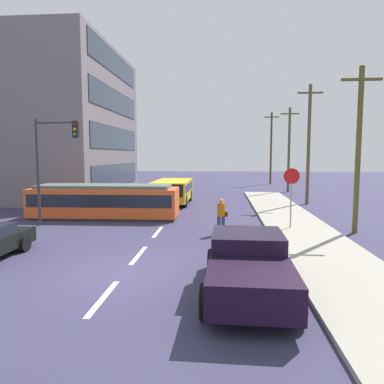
{
  "coord_description": "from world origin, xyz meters",
  "views": [
    {
      "loc": [
        3.01,
        -10.74,
        3.66
      ],
      "look_at": [
        1.39,
        8.98,
        1.63
      ],
      "focal_mm": 33.89,
      "sensor_mm": 36.0,
      "label": 1
    }
  ],
  "objects": [
    {
      "name": "ground_plane",
      "position": [
        0.0,
        10.0,
        0.0
      ],
      "size": [
        120.0,
        120.0,
        0.0
      ],
      "primitive_type": "plane",
      "color": "#383453"
    },
    {
      "name": "sidewalk_curb_right",
      "position": [
        6.8,
        6.0,
        0.07
      ],
      "size": [
        3.2,
        36.0,
        0.14
      ],
      "primitive_type": "cube",
      "color": "#A29B8D",
      "rests_on": "ground"
    },
    {
      "name": "lane_stripe_0",
      "position": [
        0.0,
        -2.0,
        0.01
      ],
      "size": [
        0.16,
        2.4,
        0.01
      ],
      "primitive_type": "cube",
      "color": "silver",
      "rests_on": "ground"
    },
    {
      "name": "lane_stripe_1",
      "position": [
        0.0,
        2.0,
        0.01
      ],
      "size": [
        0.16,
        2.4,
        0.01
      ],
      "primitive_type": "cube",
      "color": "silver",
      "rests_on": "ground"
    },
    {
      "name": "lane_stripe_2",
      "position": [
        0.0,
        6.0,
        0.01
      ],
      "size": [
        0.16,
        2.4,
        0.01
      ],
      "primitive_type": "cube",
      "color": "silver",
      "rests_on": "ground"
    },
    {
      "name": "lane_stripe_3",
      "position": [
        0.0,
        15.62,
        0.01
      ],
      "size": [
        0.16,
        2.4,
        0.01
      ],
      "primitive_type": "cube",
      "color": "silver",
      "rests_on": "ground"
    },
    {
      "name": "lane_stripe_4",
      "position": [
        0.0,
        21.62,
        0.01
      ],
      "size": [
        0.16,
        2.4,
        0.01
      ],
      "primitive_type": "cube",
      "color": "silver",
      "rests_on": "ground"
    },
    {
      "name": "corner_building",
      "position": [
        -13.9,
        20.78,
        6.4
      ],
      "size": [
        15.38,
        15.42,
        12.8
      ],
      "color": "slate",
      "rests_on": "ground"
    },
    {
      "name": "streetcar_tram",
      "position": [
        -3.74,
        9.62,
        1.01
      ],
      "size": [
        8.48,
        2.71,
        1.95
      ],
      "color": "#EA5723",
      "rests_on": "ground"
    },
    {
      "name": "city_bus",
      "position": [
        -0.67,
        16.08,
        1.01
      ],
      "size": [
        2.59,
        5.65,
        1.75
      ],
      "color": "gold",
      "rests_on": "ground"
    },
    {
      "name": "pedestrian_crossing",
      "position": [
        3.0,
        5.78,
        0.94
      ],
      "size": [
        0.49,
        0.36,
        1.67
      ],
      "color": "#2D3B52",
      "rests_on": "ground"
    },
    {
      "name": "pickup_truck_parked",
      "position": [
        3.72,
        -1.42,
        0.8
      ],
      "size": [
        2.36,
        5.04,
        1.55
      ],
      "color": "black",
      "rests_on": "ground"
    },
    {
      "name": "stop_sign",
      "position": [
        6.37,
        6.99,
        2.19
      ],
      "size": [
        0.76,
        0.07,
        2.88
      ],
      "color": "gray",
      "rests_on": "sidewalk_curb_right"
    },
    {
      "name": "traffic_light_mast",
      "position": [
        -5.58,
        7.16,
        3.78
      ],
      "size": [
        2.28,
        0.33,
        5.49
      ],
      "color": "#333333",
      "rests_on": "ground"
    },
    {
      "name": "utility_pole_near",
      "position": [
        9.28,
        6.62,
        4.01
      ],
      "size": [
        1.8,
        0.24,
        7.66
      ],
      "color": "brown",
      "rests_on": "ground"
    },
    {
      "name": "utility_pole_mid",
      "position": [
        9.35,
        16.61,
        4.55
      ],
      "size": [
        1.8,
        0.24,
        8.73
      ],
      "color": "brown",
      "rests_on": "ground"
    },
    {
      "name": "utility_pole_far",
      "position": [
        9.58,
        25.68,
        4.3
      ],
      "size": [
        1.8,
        0.24,
        8.24
      ],
      "color": "brown",
      "rests_on": "ground"
    },
    {
      "name": "utility_pole_distant",
      "position": [
        9.15,
        35.5,
        4.65
      ],
      "size": [
        1.8,
        0.24,
        8.93
      ],
      "color": "brown",
      "rests_on": "ground"
    }
  ]
}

